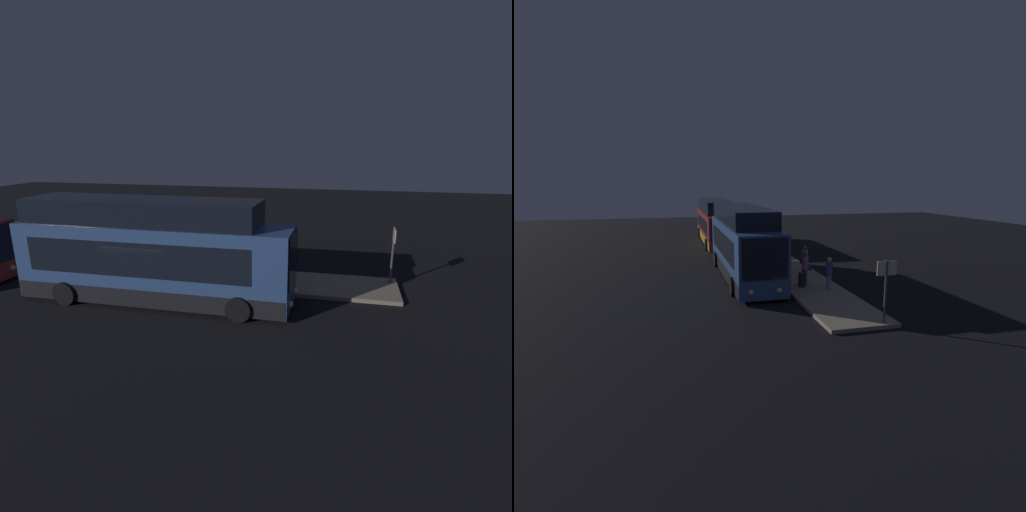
% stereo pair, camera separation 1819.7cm
% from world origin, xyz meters
% --- Properties ---
extents(ground, '(80.00, 80.00, 0.00)m').
position_xyz_m(ground, '(0.00, 0.00, 0.00)').
color(ground, black).
extents(platform, '(20.00, 2.89, 0.17)m').
position_xyz_m(platform, '(0.00, 3.05, 0.08)').
color(platform, gray).
rests_on(platform, ground).
extents(bus_lead, '(11.03, 2.73, 4.11)m').
position_xyz_m(bus_lead, '(0.26, 0.10, 1.84)').
color(bus_lead, '#33518C').
rests_on(bus_lead, ground).
extents(passenger_boarding, '(0.61, 0.59, 1.70)m').
position_xyz_m(passenger_boarding, '(1.32, 3.53, 1.09)').
color(passenger_boarding, '#6B604C').
rests_on(passenger_boarding, platform).
extents(passenger_waiting, '(0.50, 0.50, 1.62)m').
position_xyz_m(passenger_waiting, '(4.56, 3.72, 1.05)').
color(passenger_waiting, gray).
rests_on(passenger_waiting, platform).
extents(passenger_with_bags, '(0.41, 0.56, 1.79)m').
position_xyz_m(passenger_with_bags, '(3.46, 2.83, 1.16)').
color(passenger_with_bags, '#4C476B').
rests_on(passenger_with_bags, platform).
extents(suitcase, '(0.34, 0.28, 0.99)m').
position_xyz_m(suitcase, '(3.88, 2.51, 0.54)').
color(suitcase, black).
rests_on(suitcase, platform).
extents(sign_post, '(0.10, 0.80, 2.48)m').
position_xyz_m(sign_post, '(9.69, 3.91, 1.79)').
color(sign_post, '#4C4C51').
rests_on(sign_post, platform).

